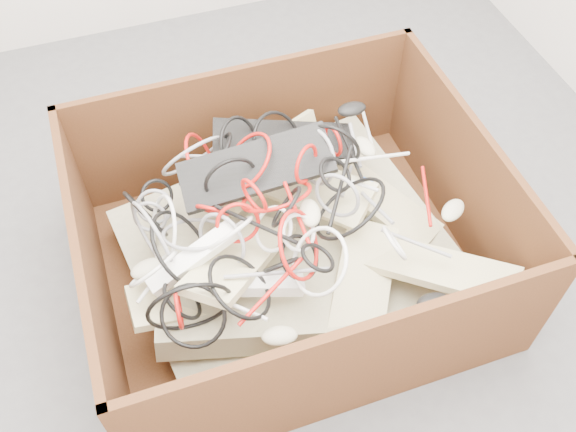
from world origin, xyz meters
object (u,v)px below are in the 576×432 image
object	(u,v)px
cardboard_box	(285,253)
power_strip_left	(193,257)
power_strip_right	(255,285)
vga_plug	(365,184)

from	to	relation	value
cardboard_box	power_strip_left	size ratio (longest dim) A/B	4.28
power_strip_right	power_strip_left	bearing A→B (deg)	156.46
power_strip_right	vga_plug	bearing A→B (deg)	40.25
cardboard_box	vga_plug	size ratio (longest dim) A/B	27.88
cardboard_box	power_strip_left	xyz separation A→B (m)	(-0.30, -0.09, 0.25)
vga_plug	cardboard_box	bearing A→B (deg)	-140.03
cardboard_box	power_strip_right	xyz separation A→B (m)	(-0.16, -0.20, 0.19)
power_strip_left	vga_plug	distance (m)	0.59
power_strip_right	vga_plug	distance (m)	0.49
power_strip_left	power_strip_right	xyz separation A→B (m)	(0.15, -0.11, -0.06)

